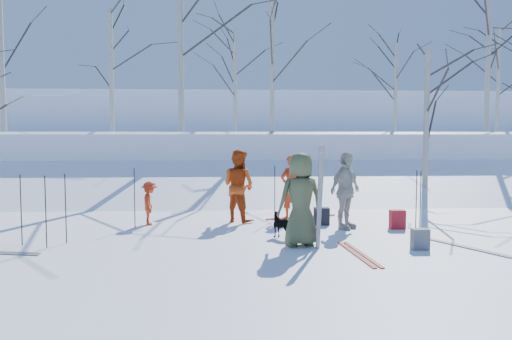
{
  "coord_description": "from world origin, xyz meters",
  "views": [
    {
      "loc": [
        -0.64,
        -9.56,
        2.09
      ],
      "look_at": [
        0.0,
        1.5,
        1.3
      ],
      "focal_mm": 35.0,
      "sensor_mm": 36.0,
      "label": 1
    }
  ],
  "objects": [
    {
      "name": "ground",
      "position": [
        0.0,
        0.0,
        0.0
      ],
      "size": [
        120.0,
        120.0,
        0.0
      ],
      "primitive_type": "plane",
      "color": "white",
      "rests_on": "ground"
    },
    {
      "name": "snow_ramp",
      "position": [
        0.0,
        7.0,
        0.15
      ],
      "size": [
        70.0,
        9.49,
        4.12
      ],
      "primitive_type": "cube",
      "rotation": [
        0.3,
        0.0,
        0.0
      ],
      "color": "white",
      "rests_on": "ground"
    },
    {
      "name": "snow_plateau",
      "position": [
        0.0,
        17.0,
        1.0
      ],
      "size": [
        70.0,
        18.0,
        2.2
      ],
      "primitive_type": "cube",
      "color": "white",
      "rests_on": "ground"
    },
    {
      "name": "far_hill",
      "position": [
        0.0,
        38.0,
        2.0
      ],
      "size": [
        90.0,
        30.0,
        6.0
      ],
      "primitive_type": "cube",
      "color": "white",
      "rests_on": "ground"
    },
    {
      "name": "skier_olive_center",
      "position": [
        0.72,
        -0.4,
        0.88
      ],
      "size": [
        0.97,
        0.74,
        1.76
      ],
      "primitive_type": "imported",
      "rotation": [
        0.0,
        0.0,
        3.37
      ],
      "color": "#464D2E",
      "rests_on": "ground"
    },
    {
      "name": "skier_red_north",
      "position": [
        0.93,
        2.65,
        0.79
      ],
      "size": [
        0.69,
        0.6,
        1.59
      ],
      "primitive_type": "imported",
      "rotation": [
        0.0,
        0.0,
        3.6
      ],
      "color": "red",
      "rests_on": "ground"
    },
    {
      "name": "skier_redor_behind",
      "position": [
        -0.37,
        2.32,
        0.86
      ],
      "size": [
        1.06,
        1.04,
        1.73
      ],
      "primitive_type": "imported",
      "rotation": [
        0.0,
        0.0,
        2.45
      ],
      "color": "#B23B0D",
      "rests_on": "ground"
    },
    {
      "name": "skier_red_seated",
      "position": [
        -2.44,
        2.0,
        0.51
      ],
      "size": [
        0.46,
        0.7,
        1.01
      ],
      "primitive_type": "imported",
      "rotation": [
        0.0,
        0.0,
        1.7
      ],
      "color": "red",
      "rests_on": "ground"
    },
    {
      "name": "skier_cream_east",
      "position": [
        1.96,
        1.26,
        0.86
      ],
      "size": [
        1.02,
        0.99,
        1.71
      ],
      "primitive_type": "imported",
      "rotation": [
        0.0,
        0.0,
        0.74
      ],
      "color": "beige",
      "rests_on": "ground"
    },
    {
      "name": "dog",
      "position": [
        0.49,
        0.36,
        0.26
      ],
      "size": [
        0.62,
        0.65,
        0.52
      ],
      "primitive_type": "imported",
      "rotation": [
        0.0,
        0.0,
        3.86
      ],
      "color": "black",
      "rests_on": "ground"
    },
    {
      "name": "upright_ski_left",
      "position": [
        1.02,
        -0.69,
        0.95
      ],
      "size": [
        0.1,
        0.16,
        1.9
      ],
      "primitive_type": "cube",
      "rotation": [
        0.07,
        0.0,
        0.19
      ],
      "color": "silver",
      "rests_on": "ground"
    },
    {
      "name": "upright_ski_right",
      "position": [
        1.06,
        -0.59,
        0.95
      ],
      "size": [
        0.12,
        0.23,
        1.89
      ],
      "primitive_type": "cube",
      "rotation": [
        0.1,
        0.0,
        0.23
      ],
      "color": "silver",
      "rests_on": "ground"
    },
    {
      "name": "ski_pair_a",
      "position": [
        1.64,
        -1.12,
        0.01
      ],
      "size": [
        0.48,
        1.93,
        0.02
      ],
      "primitive_type": null,
      "rotation": [
        0.0,
        0.0,
        0.08
      ],
      "color": "#A02D16",
      "rests_on": "ground"
    },
    {
      "name": "ski_pair_c",
      "position": [
        3.78,
        -0.72,
        0.01
      ],
      "size": [
        1.72,
        2.06,
        0.02
      ],
      "primitive_type": null,
      "rotation": [
        0.0,
        0.0,
        0.46
      ],
      "color": "silver",
      "rests_on": "ground"
    },
    {
      "name": "ski_pair_d",
      "position": [
        1.21,
        2.8,
        0.01
      ],
      "size": [
        1.29,
        2.01,
        0.02
      ],
      "primitive_type": null,
      "rotation": [
        0.0,
        0.0,
        1.88
      ],
      "color": "#A02D16",
      "rests_on": "ground"
    },
    {
      "name": "ski_pole_a",
      "position": [
        -3.97,
        -0.28,
        0.67
      ],
      "size": [
        0.02,
        0.02,
        1.34
      ],
      "primitive_type": "cylinder",
      "color": "black",
      "rests_on": "ground"
    },
    {
      "name": "ski_pole_b",
      "position": [
        3.34,
        0.44,
        0.67
      ],
      "size": [
        0.02,
        0.02,
        1.34
      ],
      "primitive_type": "cylinder",
      "color": "black",
      "rests_on": "ground"
    },
    {
      "name": "ski_pole_c",
      "position": [
        3.34,
        0.67,
        0.67
      ],
      "size": [
        0.02,
        0.02,
        1.34
      ],
      "primitive_type": "cylinder",
      "color": "black",
      "rests_on": "ground"
    },
    {
      "name": "ski_pole_d",
      "position": [
        1.1,
        2.58,
        0.67
      ],
      "size": [
        0.02,
        0.02,
        1.34
      ],
      "primitive_type": "cylinder",
      "color": "black",
      "rests_on": "ground"
    },
    {
      "name": "ski_pole_e",
      "position": [
        -2.72,
        1.66,
        0.67
      ],
      "size": [
        0.02,
        0.02,
        1.34
      ],
      "primitive_type": "cylinder",
      "color": "black",
      "rests_on": "ground"
    },
    {
      "name": "ski_pole_f",
      "position": [
        0.51,
        2.4,
        0.67
      ],
      "size": [
        0.02,
        0.02,
        1.34
      ],
      "primitive_type": "cylinder",
      "color": "black",
      "rests_on": "ground"
    },
    {
      "name": "ski_pole_g",
      "position": [
        -4.52,
        -0.02,
        0.67
      ],
      "size": [
        0.02,
        0.02,
        1.34
      ],
      "primitive_type": "cylinder",
      "color": "black",
      "rests_on": "ground"
    },
    {
      "name": "ski_pole_h",
      "position": [
        -3.74,
        0.11,
        0.67
      ],
      "size": [
        0.02,
        0.02,
        1.34
      ],
      "primitive_type": "cylinder",
      "color": "black",
      "rests_on": "ground"
    },
    {
      "name": "backpack_red",
      "position": [
        3.13,
        1.19,
        0.21
      ],
      "size": [
        0.32,
        0.22,
        0.42
      ],
      "primitive_type": "cube",
      "color": "#A41922",
      "rests_on": "ground"
    },
    {
      "name": "backpack_grey",
      "position": [
        2.86,
        -0.8,
        0.19
      ],
      "size": [
        0.3,
        0.2,
        0.38
      ],
      "primitive_type": "cube",
      "color": "#55585D",
      "rests_on": "ground"
    },
    {
      "name": "backpack_dark",
      "position": [
        1.54,
        1.79,
        0.2
      ],
      "size": [
        0.34,
        0.24,
        0.4
      ],
      "primitive_type": "cube",
      "color": "black",
      "rests_on": "ground"
    },
    {
      "name": "birch_plateau_a",
      "position": [
        1.24,
        11.31,
        5.13
      ],
      "size": [
        4.7,
        4.7,
        5.85
      ],
      "primitive_type": null,
      "color": "silver",
      "rests_on": "snow_plateau"
    },
    {
      "name": "birch_plateau_b",
      "position": [
        -2.34,
        9.22,
        6.13
      ],
      "size": [
        6.11,
        6.11,
        7.86
      ],
      "primitive_type": null,
      "color": "silver",
      "rests_on": "snow_plateau"
    },
    {
      "name": "birch_plateau_c",
      "position": [
        -0.24,
        15.71,
        4.78
      ],
      "size": [
        4.21,
        4.21,
        5.16
      ],
      "primitive_type": null,
      "color": "silver",
      "rests_on": "snow_plateau"
    },
    {
      "name": "birch_plateau_d",
      "position": [
        12.63,
        14.36,
        4.77
      ],
      "size": [
        4.2,
        4.2,
        5.15
      ],
      "primitive_type": null,
      "color": "silver",
      "rests_on": "snow_plateau"
    },
    {
      "name": "birch_plateau_e",
      "position": [
        7.08,
        13.09,
        4.23
      ],
      "size": [
        3.44,
        3.44,
        4.06
      ],
      "primitive_type": null,
      "color": "silver",
      "rests_on": "snow_plateau"
    },
    {
      "name": "birch_plateau_f",
      "position": [
        9.98,
        10.4,
        5.44
      ],
      "size": [
        5.13,
        5.13,
        6.48
      ],
      "primitive_type": null,
      "color": "silver",
      "rests_on": "snow_plateau"
    },
    {
      "name": "birch_plateau_g",
      "position": [
        -9.37,
        10.54,
        5.51
      ],
      "size": [
        5.24,
        5.24,
        6.63
      ],
      "primitive_type": null,
      "color": "silver",
      "rests_on": "snow_plateau"
    },
    {
      "name": "birch_plateau_h",
      "position": [
        -5.62,
        12.52,
        4.86
      ],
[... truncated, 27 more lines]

